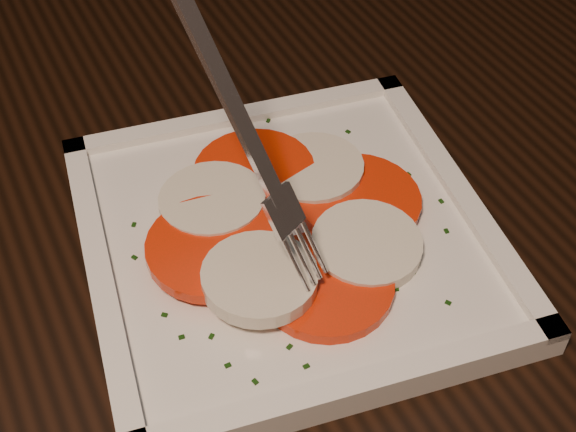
# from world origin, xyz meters

# --- Properties ---
(table) EXTENTS (1.26, 0.90, 0.75)m
(table) POSITION_xyz_m (0.30, 0.06, 0.65)
(table) COLOR black
(table) RESTS_ON ground
(plate) EXTENTS (0.31, 0.31, 0.01)m
(plate) POSITION_xyz_m (0.29, -0.02, 0.76)
(plate) COLOR white
(plate) RESTS_ON table
(caprese_salad) EXTENTS (0.20, 0.21, 0.02)m
(caprese_salad) POSITION_xyz_m (0.29, -0.02, 0.77)
(caprese_salad) COLOR red
(caprese_salad) RESTS_ON plate
(fork) EXTENTS (0.07, 0.11, 0.17)m
(fork) POSITION_xyz_m (0.25, -0.02, 0.87)
(fork) COLOR white
(fork) RESTS_ON caprese_salad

